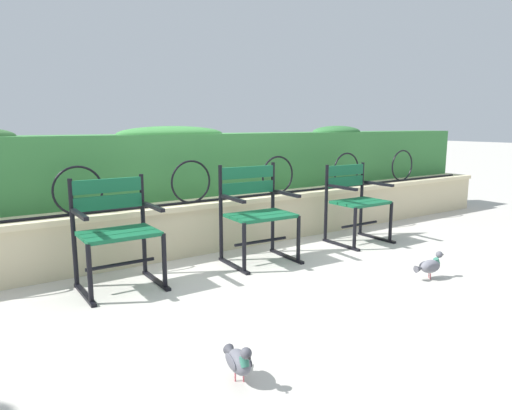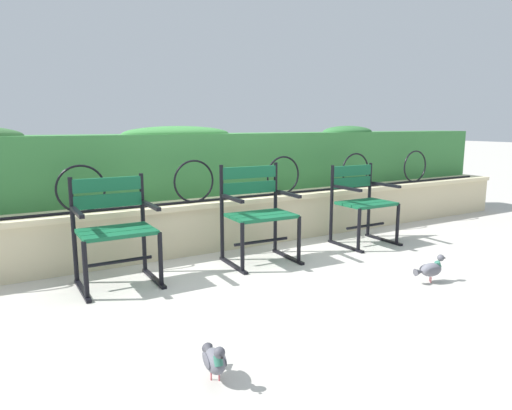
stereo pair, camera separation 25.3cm
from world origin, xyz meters
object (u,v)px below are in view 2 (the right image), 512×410
at_px(park_chair_centre, 257,211).
at_px(pigeon_far_side, 215,359).
at_px(pigeon_near_chairs, 431,269).
at_px(park_chair_left, 114,227).
at_px(park_chair_right, 361,201).

xyz_separation_m(park_chair_centre, pigeon_far_side, (-1.23, -1.66, -0.36)).
relative_size(park_chair_centre, pigeon_near_chairs, 3.09).
bearing_deg(pigeon_near_chairs, pigeon_far_side, -168.88).
relative_size(park_chair_left, pigeon_near_chairs, 2.96).
bearing_deg(pigeon_far_side, pigeon_near_chairs, 11.12).
relative_size(park_chair_centre, pigeon_far_side, 3.09).
xyz_separation_m(park_chair_left, park_chair_right, (2.59, -0.04, -0.01)).
xyz_separation_m(park_chair_centre, pigeon_near_chairs, (0.89, -1.24, -0.36)).
bearing_deg(park_chair_right, pigeon_near_chairs, -107.90).
bearing_deg(pigeon_near_chairs, park_chair_centre, 125.67).
bearing_deg(park_chair_right, pigeon_far_side, -146.76).
xyz_separation_m(park_chair_left, park_chair_centre, (1.30, -0.03, 0.01)).
relative_size(park_chair_left, park_chair_right, 1.03).
bearing_deg(pigeon_near_chairs, park_chair_right, 72.10).
relative_size(pigeon_near_chairs, pigeon_far_side, 1.00).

